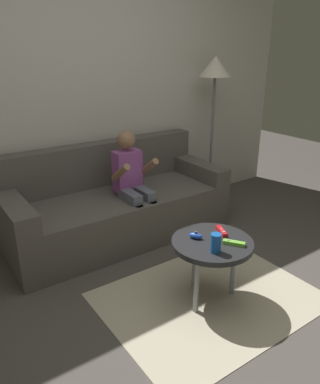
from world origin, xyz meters
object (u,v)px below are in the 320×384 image
game_remote_lime_near_edge (234,243)px  soda_can (216,243)px  couch (116,206)px  coffee_table (212,247)px  person_seated_on_couch (133,181)px  floor_lamp (215,78)px  game_remote_red_far_corner (222,231)px  nunchuk_blue (196,236)px

game_remote_lime_near_edge → soda_can: bearing=179.4°
couch → coffee_table: bearing=-87.3°
person_seated_on_couch → floor_lamp: bearing=14.0°
couch → game_remote_red_far_corner: 1.19m
person_seated_on_couch → game_remote_red_far_corner: (0.10, -0.99, -0.09)m
nunchuk_blue → game_remote_lime_near_edge: bearing=-54.2°
person_seated_on_couch → nunchuk_blue: 0.96m
coffee_table → game_remote_red_far_corner: game_remote_red_far_corner is taller
game_remote_red_far_corner → floor_lamp: 1.87m
person_seated_on_couch → floor_lamp: (1.15, 0.29, 0.78)m
person_seated_on_couch → floor_lamp: size_ratio=0.63×
couch → floor_lamp: bearing=5.1°
couch → game_remote_red_far_corner: (0.18, -1.16, 0.18)m
person_seated_on_couch → nunchuk_blue: bearing=-95.5°
game_remote_red_far_corner → coffee_table: bearing=-160.1°
person_seated_on_couch → coffee_table: (-0.02, -1.03, -0.15)m
soda_can → game_remote_red_far_corner: bearing=38.2°
floor_lamp → soda_can: bearing=-131.2°
person_seated_on_couch → game_remote_red_far_corner: 1.00m
person_seated_on_couch → floor_lamp: floor_lamp is taller
couch → person_seated_on_couch: person_seated_on_couch is taller
game_remote_red_far_corner → game_remote_lime_near_edge: bearing=-106.9°
coffee_table → floor_lamp: (1.18, 1.32, 0.93)m
coffee_table → soda_can: bearing=-124.5°
couch → soda_can: bearing=-91.0°
nunchuk_blue → floor_lamp: bearing=44.8°
game_remote_red_far_corner → soda_can: bearing=-141.8°
couch → coffee_table: (0.06, -1.21, 0.12)m
nunchuk_blue → floor_lamp: floor_lamp is taller
couch → coffee_table: 1.22m
nunchuk_blue → soda_can: bearing=-93.3°
game_remote_lime_near_edge → floor_lamp: floor_lamp is taller
person_seated_on_couch → game_remote_red_far_corner: bearing=-84.0°
game_remote_red_far_corner → couch: bearing=99.0°
game_remote_red_far_corner → soda_can: 0.27m
coffee_table → soda_can: size_ratio=4.37×
game_remote_lime_near_edge → nunchuk_blue: size_ratio=1.36×
coffee_table → nunchuk_blue: 0.13m
couch → floor_lamp: floor_lamp is taller
nunchuk_blue → game_remote_red_far_corner: nunchuk_blue is taller
person_seated_on_couch → nunchuk_blue: person_seated_on_couch is taller
person_seated_on_couch → game_remote_red_far_corner: person_seated_on_couch is taller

